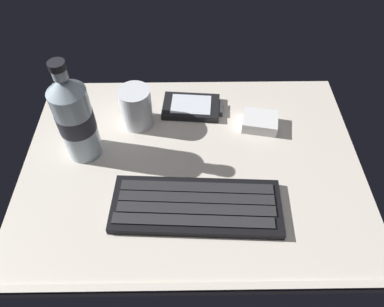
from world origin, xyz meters
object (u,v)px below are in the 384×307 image
charger_block (260,122)px  juice_cup (136,109)px  keyboard (196,206)px  water_bottle (75,118)px  handheld_device (192,107)px

charger_block → juice_cup: bearing=176.8°
keyboard → water_bottle: size_ratio=1.42×
handheld_device → charger_block: size_ratio=1.89×
keyboard → handheld_device: keyboard is taller
handheld_device → keyboard: bearing=-88.9°
keyboard → juice_cup: bearing=119.1°
handheld_device → juice_cup: 12.24cm
handheld_device → charger_block: 14.87cm
keyboard → juice_cup: size_ratio=3.47×
keyboard → handheld_device: bearing=91.1°
water_bottle → charger_block: size_ratio=2.97×
juice_cup → keyboard: bearing=-60.9°
juice_cup → water_bottle: bearing=-141.5°
keyboard → juice_cup: juice_cup is taller
juice_cup → charger_block: bearing=-3.2°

